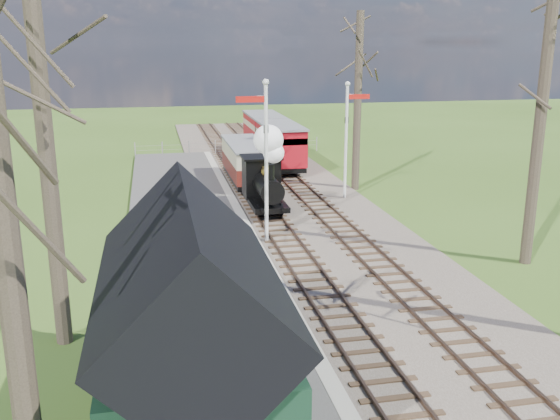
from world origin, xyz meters
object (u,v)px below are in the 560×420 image
(red_carriage_a, at_px, (280,146))
(sign_board, at_px, (269,325))
(station_shed, at_px, (192,338))
(bench, at_px, (246,362))
(coach, at_px, (245,160))
(semaphore_near, at_px, (264,150))
(person, at_px, (299,348))
(semaphore_far, at_px, (348,132))
(locomotive, at_px, (265,174))
(red_carriage_b, at_px, (264,133))

(red_carriage_a, relative_size, sign_board, 4.27)
(station_shed, xyz_separation_m, bench, (1.27, 1.88, -1.64))
(coach, height_order, bench, coach)
(semaphore_near, distance_m, person, 10.54)
(semaphore_far, relative_size, bench, 3.47)
(red_carriage_a, xyz_separation_m, bench, (-5.63, -23.49, -0.94))
(station_shed, bearing_deg, red_carriage_a, 74.79)
(station_shed, height_order, coach, station_shed)
(coach, xyz_separation_m, sign_board, (-2.26, -18.92, -0.55))
(coach, distance_m, red_carriage_a, 4.18)
(red_carriage_a, bearing_deg, locomotive, -105.64)
(locomotive, height_order, person, locomotive)
(red_carriage_a, xyz_separation_m, person, (-4.42, -23.48, -0.74))
(coach, relative_size, red_carriage_a, 1.19)
(station_shed, distance_m, person, 3.43)
(sign_board, distance_m, person, 1.35)
(red_carriage_a, distance_m, sign_board, 22.73)
(semaphore_far, xyz_separation_m, person, (-6.19, -16.11, -2.53))
(red_carriage_b, height_order, sign_board, red_carriage_b)
(locomotive, distance_m, red_carriage_b, 15.06)
(station_shed, xyz_separation_m, semaphore_far, (8.67, 18.00, 1.08))
(semaphore_far, height_order, coach, semaphore_far)
(semaphore_near, height_order, semaphore_far, semaphore_near)
(sign_board, relative_size, person, 1.01)
(red_carriage_b, relative_size, sign_board, 4.27)
(semaphore_near, relative_size, red_carriage_a, 1.16)
(semaphore_near, height_order, person, semaphore_near)
(red_carriage_a, relative_size, bench, 3.26)
(red_carriage_b, bearing_deg, station_shed, -102.60)
(red_carriage_b, bearing_deg, locomotive, -99.99)
(red_carriage_b, bearing_deg, coach, -106.51)
(sign_board, relative_size, bench, 0.76)
(coach, height_order, person, coach)
(semaphore_far, bearing_deg, red_carriage_b, 97.85)
(red_carriage_b, distance_m, person, 29.32)
(red_carriage_b, distance_m, bench, 29.55)
(coach, xyz_separation_m, red_carriage_b, (2.60, 8.77, 0.19))
(semaphore_near, bearing_deg, red_carriage_a, 75.85)
(semaphore_far, bearing_deg, locomotive, -155.87)
(coach, bearing_deg, bench, -98.52)
(person, bearing_deg, bench, 112.33)
(semaphore_near, xyz_separation_m, sign_board, (-1.49, -8.83, -2.79))
(coach, height_order, sign_board, coach)
(locomotive, relative_size, coach, 0.62)
(semaphore_near, distance_m, sign_board, 9.38)
(semaphore_near, relative_size, bench, 3.78)
(semaphore_far, height_order, locomotive, semaphore_far)
(red_carriage_b, bearing_deg, person, -98.67)
(person, bearing_deg, red_carriage_b, 13.05)
(semaphore_near, xyz_separation_m, red_carriage_a, (3.37, 13.37, -2.06))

